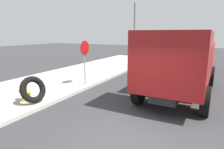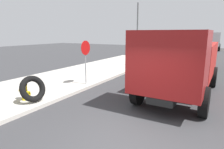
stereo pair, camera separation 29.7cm
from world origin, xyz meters
name	(u,v)px [view 1 (the left image)]	position (x,y,z in m)	size (l,w,h in m)	color
ground_plane	(132,145)	(0.00, 0.00, 0.00)	(80.00, 80.00, 0.00)	#38383A
fire_hydrant	(24,91)	(0.76, 5.06, 0.57)	(0.28, 0.62, 0.80)	yellow
loose_tire	(33,89)	(0.78, 4.55, 0.70)	(1.09, 1.09, 0.24)	black
stop_sign	(85,54)	(4.11, 4.37, 1.80)	(0.76, 0.08, 2.37)	gray
dump_truck_red	(181,61)	(5.09, -0.39, 1.61)	(7.05, 2.92, 3.00)	red
dump_truck_green	(186,49)	(12.58, 0.35, 1.61)	(7.08, 3.00, 3.00)	#237033
dump_truck_orange	(184,43)	(22.29, 1.75, 1.61)	(7.10, 3.03, 3.00)	orange
dump_truck_yellow	(205,40)	(34.21, -0.25, 1.61)	(7.05, 2.92, 3.00)	gold
street_light_pole	(134,35)	(11.39, 4.40, 2.75)	(0.12, 0.12, 5.19)	#595B5E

